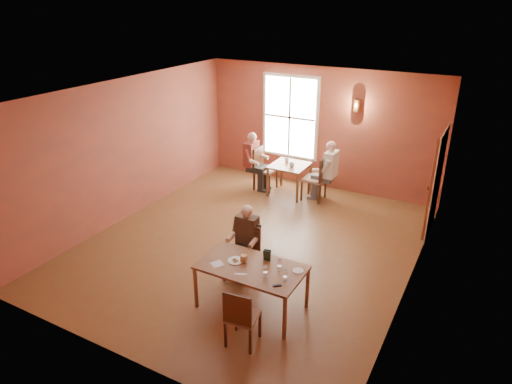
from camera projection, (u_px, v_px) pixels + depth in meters
The scene contains 30 objects.
ground at pixel (251, 244), 9.02m from camera, with size 6.00×7.00×0.01m, color brown.
wall_back at pixel (320, 129), 11.24m from camera, with size 6.00×0.04×3.00m, color brown.
wall_front at pixel (112, 263), 5.60m from camera, with size 6.00×0.04×3.00m, color brown.
wall_left at pixel (128, 149), 9.74m from camera, with size 0.04×7.00×3.00m, color brown.
wall_right at pixel (419, 207), 7.11m from camera, with size 0.04×7.00×3.00m, color brown.
ceiling at pixel (250, 92), 7.83m from camera, with size 6.00×7.00×0.04m, color white.
window at pixel (290, 117), 11.47m from camera, with size 1.36×0.10×1.96m, color white.
door at pixel (434, 183), 9.16m from camera, with size 0.12×1.04×2.10m, color maroon.
wall_sconce at pixel (357, 105), 10.49m from camera, with size 0.16×0.16×0.28m, color brown.
main_table at pixel (251, 287), 7.06m from camera, with size 1.61×0.90×0.75m, color brown, non-canonical shape.
chair_diner_main at pixel (244, 254), 7.77m from camera, with size 0.41×0.41×0.94m, color #592C11, non-canonical shape.
diner_main at pixel (243, 248), 7.68m from camera, with size 0.49×0.49×1.23m, color black, non-canonical shape.
chair_empty at pixel (243, 315), 6.31m from camera, with size 0.41×0.41×0.92m, color brown, non-canonical shape.
plate_food at pixel (236, 260), 7.03m from camera, with size 0.25×0.25×0.03m, color silver.
sandwich at pixel (244, 259), 6.99m from camera, with size 0.09×0.08×0.11m, color tan.
goblet_a at pixel (279, 265), 6.78m from camera, with size 0.08×0.08×0.19m, color silver, non-canonical shape.
goblet_b at pixel (285, 275), 6.52m from camera, with size 0.08×0.08×0.19m, color white, non-canonical shape.
goblet_c at pixel (265, 271), 6.62m from camera, with size 0.08×0.08×0.19m, color silver, non-canonical shape.
menu_stand at pixel (267, 255), 7.03m from camera, with size 0.11×0.06×0.18m, color #1C2E1F.
knife at pixel (241, 274), 6.71m from camera, with size 0.19×0.02×0.00m, color silver.
napkin at pixel (217, 264), 6.96m from camera, with size 0.18×0.18×0.01m, color white.
side_plate at pixel (298, 271), 6.79m from camera, with size 0.17×0.17×0.01m, color white.
sunglasses at pixel (277, 286), 6.44m from camera, with size 0.12×0.04×0.02m, color black.
second_table at pixel (289, 179), 11.16m from camera, with size 0.86×0.86×0.76m, color brown, non-canonical shape.
chair_diner_white at pixel (314, 178), 10.81m from camera, with size 0.48×0.48×1.09m, color #4D2310, non-canonical shape.
diner_white at pixel (316, 171), 10.73m from camera, with size 0.57×0.57×1.42m, color white, non-canonical shape.
chair_diner_maroon at pixel (266, 169), 11.39m from camera, with size 0.47×0.47×1.07m, color #563619, non-canonical shape.
diner_maroon at pixel (265, 162), 11.33m from camera, with size 0.56×0.56×1.41m, color maroon, non-canonical shape.
cup_a at pixel (292, 165), 10.85m from camera, with size 0.13×0.13×0.10m, color silver.
cup_b at pixel (287, 160), 11.17m from camera, with size 0.11×0.11×0.10m, color white.
Camera 1 is at (3.85, -6.86, 4.54)m, focal length 32.00 mm.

